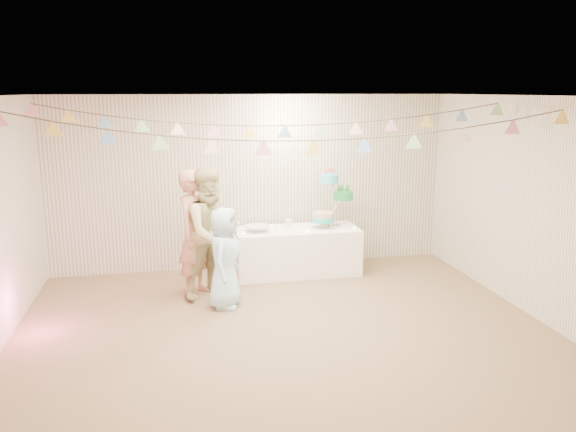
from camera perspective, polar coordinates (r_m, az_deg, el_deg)
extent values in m
plane|color=brown|center=(6.46, -0.30, -11.63)|extent=(6.00, 6.00, 0.00)
plane|color=white|center=(5.89, -0.33, 12.10)|extent=(6.00, 6.00, 0.00)
plane|color=silver|center=(8.46, -3.67, 3.40)|extent=(6.00, 6.00, 0.00)
plane|color=silver|center=(3.73, 7.38, -8.80)|extent=(6.00, 6.00, 0.00)
plane|color=silver|center=(7.24, 23.64, 0.78)|extent=(5.00, 5.00, 0.00)
cube|color=white|center=(8.29, 0.90, -3.58)|extent=(1.81, 0.72, 0.68)
cylinder|color=white|center=(8.03, -3.09, -1.03)|extent=(0.35, 0.35, 0.02)
imported|color=tan|center=(7.41, -9.41, -1.73)|extent=(0.66, 0.73, 1.67)
imported|color=tan|center=(7.32, -7.70, -1.69)|extent=(1.05, 0.98, 1.72)
imported|color=#B4E3FF|center=(6.99, -6.47, -4.23)|extent=(0.59, 0.72, 1.27)
cylinder|color=#FFD88C|center=(7.92, -4.51, -1.73)|extent=(0.04, 0.04, 0.03)
cylinder|color=#FFD88C|center=(8.30, -1.72, -1.02)|extent=(0.04, 0.04, 0.03)
cylinder|color=#FFD88C|center=(8.01, 1.95, -1.53)|extent=(0.04, 0.04, 0.03)
cylinder|color=#FFD88C|center=(8.49, 2.90, -0.73)|extent=(0.04, 0.04, 0.03)
cylinder|color=#FFD88C|center=(8.25, 6.76, -1.20)|extent=(0.04, 0.04, 0.03)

